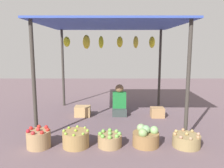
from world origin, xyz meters
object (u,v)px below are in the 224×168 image
object	(u,v)px
basket_limes	(77,139)
basket_cabbages	(147,137)
basket_red_apples	(40,138)
vendor_person	(120,103)
basket_potatoes	(187,141)
wooden_crate_stacked_rear	(84,111)
basket_green_apples	(111,140)
wooden_crate_near_vendor	(158,112)

from	to	relation	value
basket_limes	basket_cabbages	xyz separation A→B (m)	(1.22, 0.04, 0.01)
basket_limes	basket_cabbages	bearing A→B (deg)	1.82
basket_red_apples	basket_limes	distance (m)	0.64
vendor_person	basket_cabbages	bearing A→B (deg)	-77.73
basket_cabbages	basket_potatoes	distance (m)	0.71
basket_cabbages	basket_potatoes	size ratio (longest dim) A/B	0.97
basket_cabbages	wooden_crate_stacked_rear	bearing A→B (deg)	127.56
basket_limes	basket_green_apples	distance (m)	0.59
basket_cabbages	basket_red_apples	bearing A→B (deg)	-177.95
basket_green_apples	basket_potatoes	distance (m)	1.34
basket_cabbages	vendor_person	bearing A→B (deg)	102.27
vendor_person	wooden_crate_near_vendor	bearing A→B (deg)	-13.21
vendor_person	basket_red_apples	distance (m)	2.42
basket_green_apples	wooden_crate_stacked_rear	size ratio (longest dim) A/B	1.11
vendor_person	wooden_crate_stacked_rear	size ratio (longest dim) A/B	2.06
basket_limes	basket_cabbages	distance (m)	1.22
wooden_crate_near_vendor	basket_potatoes	bearing A→B (deg)	-84.02
basket_green_apples	vendor_person	bearing A→B (deg)	83.20
vendor_person	basket_cabbages	world-z (taller)	vendor_person
vendor_person	basket_potatoes	xyz separation A→B (m)	(1.11, -1.90, -0.19)
vendor_person	wooden_crate_stacked_rear	distance (m)	0.95
basket_green_apples	basket_limes	bearing A→B (deg)	-179.09
basket_green_apples	basket_cabbages	world-z (taller)	basket_cabbages
basket_limes	wooden_crate_stacked_rear	world-z (taller)	basket_limes
basket_cabbages	basket_potatoes	bearing A→B (deg)	-2.74
vendor_person	wooden_crate_stacked_rear	world-z (taller)	vendor_person
basket_limes	wooden_crate_near_vendor	world-z (taller)	basket_limes
vendor_person	basket_green_apples	xyz separation A→B (m)	(-0.23, -1.90, -0.18)
basket_red_apples	basket_green_apples	xyz separation A→B (m)	(1.23, 0.04, -0.04)
vendor_person	basket_green_apples	bearing A→B (deg)	-96.80
basket_potatoes	basket_red_apples	bearing A→B (deg)	-179.26
basket_red_apples	basket_potatoes	distance (m)	2.56
vendor_person	basket_red_apples	bearing A→B (deg)	-126.93
basket_red_apples	basket_limes	xyz separation A→B (m)	(0.64, 0.03, -0.02)
basket_cabbages	wooden_crate_stacked_rear	distance (m)	2.18
basket_potatoes	wooden_crate_near_vendor	xyz separation A→B (m)	(-0.18, 1.68, 0.01)
basket_red_apples	vendor_person	bearing A→B (deg)	53.07
basket_green_apples	wooden_crate_near_vendor	size ratio (longest dim) A/B	1.30
vendor_person	basket_cabbages	xyz separation A→B (m)	(0.41, -1.87, -0.15)
basket_red_apples	basket_potatoes	size ratio (longest dim) A/B	0.85
basket_cabbages	basket_potatoes	world-z (taller)	basket_cabbages
vendor_person	wooden_crate_near_vendor	size ratio (longest dim) A/B	2.42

